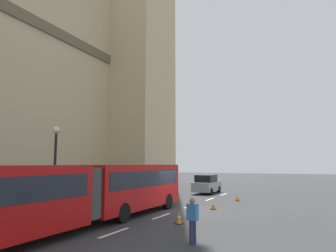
{
  "coord_description": "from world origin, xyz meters",
  "views": [
    {
      "loc": [
        -18.49,
        -7.87,
        2.96
      ],
      "look_at": [
        9.65,
        5.25,
        6.8
      ],
      "focal_mm": 32.71,
      "sensor_mm": 36.0,
      "label": 1
    }
  ],
  "objects": [
    {
      "name": "traffic_cone_east",
      "position": [
        6.55,
        -2.36,
        0.28
      ],
      "size": [
        0.36,
        0.36,
        0.58
      ],
      "color": "black",
      "rests_on": "ground_plane"
    },
    {
      "name": "lane_centre_marking",
      "position": [
        -2.5,
        0.0,
        0.01
      ],
      "size": [
        29.8,
        0.16,
        0.01
      ],
      "color": "silver",
      "rests_on": "ground_plane"
    },
    {
      "name": "traffic_cone_middle",
      "position": [
        1.33,
        -1.89,
        0.28
      ],
      "size": [
        0.36,
        0.36,
        0.58
      ],
      "color": "black",
      "rests_on": "ground_plane"
    },
    {
      "name": "traffic_cone_west",
      "position": [
        -4.09,
        -1.76,
        0.28
      ],
      "size": [
        0.36,
        0.36,
        0.58
      ],
      "color": "black",
      "rests_on": "ground_plane"
    },
    {
      "name": "street_lamp",
      "position": [
        -4.21,
        6.5,
        3.06
      ],
      "size": [
        0.44,
        0.44,
        5.27
      ],
      "color": "black",
      "rests_on": "ground_plane"
    },
    {
      "name": "sedan_lead",
      "position": [
        11.63,
        1.83,
        0.91
      ],
      "size": [
        4.4,
        1.86,
        1.85
      ],
      "color": "gray",
      "rests_on": "ground_plane"
    },
    {
      "name": "articulated_bus",
      "position": [
        -7.28,
        1.99,
        1.75
      ],
      "size": [
        18.01,
        2.54,
        2.9
      ],
      "color": "#B20F0F",
      "rests_on": "ground_plane"
    },
    {
      "name": "pedestrian_near_cones",
      "position": [
        -7.44,
        -3.73,
        0.91
      ],
      "size": [
        0.36,
        0.44,
        1.69
      ],
      "color": "#262D4C",
      "rests_on": "ground_plane"
    },
    {
      "name": "ground_plane",
      "position": [
        0.0,
        0.0,
        0.0
      ],
      "size": [
        160.0,
        160.0,
        0.0
      ],
      "primitive_type": "plane",
      "color": "#333335"
    }
  ]
}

